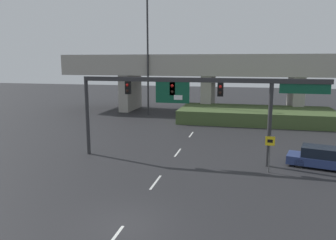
% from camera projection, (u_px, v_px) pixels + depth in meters
% --- Properties ---
extents(ground_plane, '(160.00, 160.00, 0.00)m').
position_uv_depth(ground_plane, '(126.00, 222.00, 14.90)').
color(ground_plane, '#262628').
extents(lane_markings, '(0.14, 35.77, 0.01)m').
position_uv_depth(lane_markings, '(185.00, 143.00, 29.39)').
color(lane_markings, silver).
rests_on(lane_markings, ground).
extents(signal_gantry, '(17.44, 0.44, 6.08)m').
position_uv_depth(signal_gantry, '(190.00, 93.00, 23.16)').
color(signal_gantry, '#2D2D30').
rests_on(signal_gantry, ground).
extents(speed_limit_sign, '(0.60, 0.11, 2.49)m').
position_uv_depth(speed_limit_sign, '(270.00, 149.00, 21.24)').
color(speed_limit_sign, '#4C4C4C').
rests_on(speed_limit_sign, ground).
extents(highway_light_pole_near, '(0.70, 0.36, 15.88)m').
position_uv_depth(highway_light_pole_near, '(148.00, 52.00, 43.11)').
color(highway_light_pole_near, '#2D2D30').
rests_on(highway_light_pole_near, ground).
extents(overpass_bridge, '(41.12, 7.95, 8.07)m').
position_uv_depth(overpass_bridge, '(209.00, 73.00, 45.78)').
color(overpass_bridge, '#A39E93').
rests_on(overpass_bridge, ground).
extents(grass_embankment, '(18.01, 8.04, 1.56)m').
position_uv_depth(grass_embankment, '(256.00, 115.00, 39.41)').
color(grass_embankment, '#42562D').
rests_on(grass_embankment, ground).
extents(parked_sedan_near_right, '(4.88, 2.81, 1.43)m').
position_uv_depth(parked_sedan_near_right, '(322.00, 158.00, 22.48)').
color(parked_sedan_near_right, navy).
rests_on(parked_sedan_near_right, ground).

